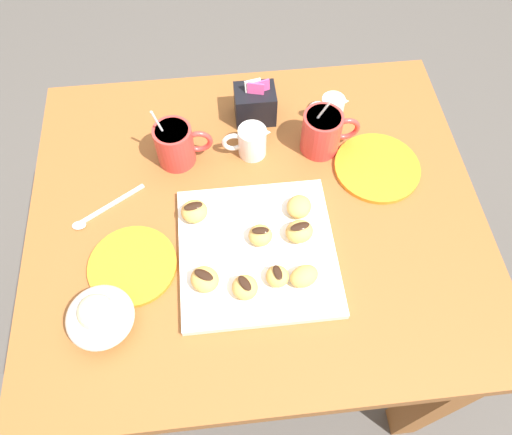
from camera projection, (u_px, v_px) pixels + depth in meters
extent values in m
plane|color=#514C47|center=(256.00, 327.00, 1.63)|extent=(8.00, 8.00, 0.00)
cube|color=#935628|center=(256.00, 215.00, 1.02)|extent=(0.92, 0.79, 0.04)
cube|color=#935628|center=(436.00, 398.00, 1.18)|extent=(0.07, 0.07, 0.70)
cube|color=#935628|center=(113.00, 196.00, 1.48)|extent=(0.07, 0.07, 0.70)
cube|color=#935628|center=(372.00, 173.00, 1.53)|extent=(0.07, 0.07, 0.70)
cube|color=white|center=(257.00, 251.00, 0.94)|extent=(0.30, 0.30, 0.02)
cylinder|color=red|center=(175.00, 145.00, 1.03)|extent=(0.08, 0.08, 0.09)
torus|color=red|center=(198.00, 142.00, 1.03)|extent=(0.06, 0.01, 0.06)
cylinder|color=#331E11|center=(172.00, 132.00, 0.99)|extent=(0.07, 0.07, 0.01)
cylinder|color=silver|center=(164.00, 134.00, 0.99)|extent=(0.04, 0.02, 0.12)
cylinder|color=red|center=(321.00, 133.00, 1.04)|extent=(0.08, 0.08, 0.10)
torus|color=red|center=(346.00, 129.00, 1.04)|extent=(0.06, 0.01, 0.06)
cylinder|color=#331E11|center=(324.00, 119.00, 1.01)|extent=(0.07, 0.07, 0.01)
cylinder|color=silver|center=(315.00, 121.00, 1.01)|extent=(0.05, 0.02, 0.12)
cylinder|color=white|center=(252.00, 142.00, 1.05)|extent=(0.06, 0.06, 0.07)
cone|color=white|center=(266.00, 133.00, 1.03)|extent=(0.02, 0.02, 0.02)
torus|color=white|center=(234.00, 142.00, 1.04)|extent=(0.05, 0.01, 0.05)
cylinder|color=white|center=(252.00, 132.00, 1.02)|extent=(0.05, 0.05, 0.01)
cube|color=black|center=(255.00, 104.00, 1.10)|extent=(0.09, 0.07, 0.08)
cube|color=#EA4C93|center=(262.00, 87.00, 1.05)|extent=(0.04, 0.02, 0.03)
cube|color=#EA4C93|center=(256.00, 89.00, 1.05)|extent=(0.04, 0.02, 0.03)
cube|color=white|center=(253.00, 86.00, 1.05)|extent=(0.04, 0.02, 0.03)
ellipsoid|color=white|center=(100.00, 317.00, 0.85)|extent=(0.12, 0.12, 0.07)
sphere|color=#F4E5B2|center=(97.00, 313.00, 0.83)|extent=(0.07, 0.07, 0.07)
ellipsoid|color=green|center=(101.00, 308.00, 0.81)|extent=(0.03, 0.03, 0.01)
cylinder|color=white|center=(332.00, 108.00, 1.11)|extent=(0.05, 0.05, 0.05)
cone|color=white|center=(344.00, 101.00, 1.09)|extent=(0.02, 0.02, 0.02)
torus|color=white|center=(317.00, 108.00, 1.10)|extent=(0.04, 0.01, 0.04)
cylinder|color=black|center=(334.00, 101.00, 1.09)|extent=(0.04, 0.04, 0.01)
cylinder|color=orange|center=(377.00, 168.00, 1.05)|extent=(0.18, 0.18, 0.01)
cylinder|color=orange|center=(132.00, 266.00, 0.93)|extent=(0.17, 0.17, 0.01)
cube|color=silver|center=(112.00, 204.00, 1.00)|extent=(0.13, 0.09, 0.00)
ellipsoid|color=silver|center=(79.00, 224.00, 0.98)|extent=(0.03, 0.02, 0.01)
ellipsoid|color=#DBA351|center=(299.00, 207.00, 0.97)|extent=(0.07, 0.07, 0.03)
ellipsoid|color=#DBA351|center=(205.00, 279.00, 0.88)|extent=(0.07, 0.07, 0.04)
ellipsoid|color=black|center=(204.00, 275.00, 0.87)|extent=(0.04, 0.03, 0.00)
ellipsoid|color=#DBA351|center=(299.00, 231.00, 0.94)|extent=(0.06, 0.06, 0.04)
ellipsoid|color=black|center=(300.00, 226.00, 0.92)|extent=(0.04, 0.02, 0.00)
ellipsoid|color=#DBA351|center=(277.00, 276.00, 0.89)|extent=(0.06, 0.06, 0.03)
ellipsoid|color=black|center=(278.00, 272.00, 0.88)|extent=(0.02, 0.03, 0.00)
ellipsoid|color=#DBA351|center=(245.00, 287.00, 0.88)|extent=(0.05, 0.05, 0.04)
ellipsoid|color=black|center=(245.00, 283.00, 0.86)|extent=(0.03, 0.04, 0.00)
ellipsoid|color=#DBA351|center=(304.00, 276.00, 0.89)|extent=(0.07, 0.06, 0.03)
ellipsoid|color=#DBA351|center=(260.00, 235.00, 0.93)|extent=(0.05, 0.05, 0.03)
ellipsoid|color=black|center=(260.00, 231.00, 0.92)|extent=(0.03, 0.02, 0.00)
ellipsoid|color=#DBA351|center=(194.00, 211.00, 0.96)|extent=(0.05, 0.05, 0.04)
ellipsoid|color=black|center=(193.00, 206.00, 0.94)|extent=(0.04, 0.02, 0.00)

